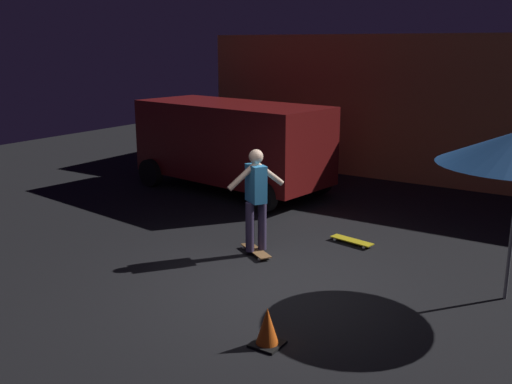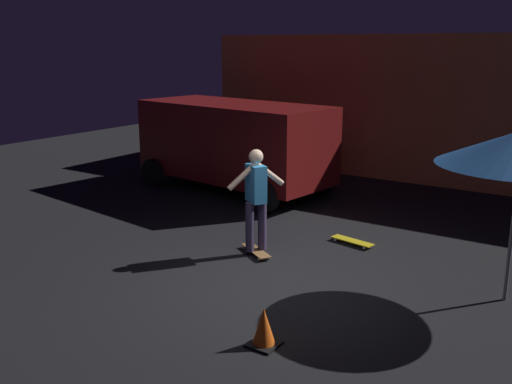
{
  "view_description": "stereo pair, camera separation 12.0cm",
  "coord_description": "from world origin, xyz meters",
  "px_view_note": "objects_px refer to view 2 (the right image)",
  "views": [
    {
      "loc": [
        3.9,
        -6.6,
        3.35
      ],
      "look_at": [
        -1.0,
        0.95,
        1.05
      ],
      "focal_mm": 40.96,
      "sensor_mm": 36.0,
      "label": 1
    },
    {
      "loc": [
        4.0,
        -6.53,
        3.35
      ],
      "look_at": [
        -1.0,
        0.95,
        1.05
      ],
      "focal_mm": 40.96,
      "sensor_mm": 36.0,
      "label": 2
    }
  ],
  "objects_px": {
    "parked_van": "(234,141)",
    "traffic_cone": "(264,328)",
    "skateboard_ridden": "(256,251)",
    "skater": "(256,193)",
    "skateboard_spare": "(352,241)"
  },
  "relations": [
    {
      "from": "parked_van",
      "to": "traffic_cone",
      "type": "height_order",
      "value": "parked_van"
    },
    {
      "from": "parked_van",
      "to": "skateboard_ridden",
      "type": "distance_m",
      "value": 4.47
    },
    {
      "from": "parked_van",
      "to": "skater",
      "type": "height_order",
      "value": "parked_van"
    },
    {
      "from": "skateboard_ridden",
      "to": "skateboard_spare",
      "type": "distance_m",
      "value": 1.72
    },
    {
      "from": "skater",
      "to": "traffic_cone",
      "type": "height_order",
      "value": "skater"
    },
    {
      "from": "skateboard_ridden",
      "to": "traffic_cone",
      "type": "height_order",
      "value": "traffic_cone"
    },
    {
      "from": "parked_van",
      "to": "skater",
      "type": "distance_m",
      "value": 4.33
    },
    {
      "from": "parked_van",
      "to": "skateboard_ridden",
      "type": "height_order",
      "value": "parked_van"
    },
    {
      "from": "parked_van",
      "to": "traffic_cone",
      "type": "bearing_deg",
      "value": -51.58
    },
    {
      "from": "parked_van",
      "to": "skateboard_ridden",
      "type": "bearing_deg",
      "value": -49.55
    },
    {
      "from": "skater",
      "to": "traffic_cone",
      "type": "bearing_deg",
      "value": -54.54
    },
    {
      "from": "skateboard_spare",
      "to": "traffic_cone",
      "type": "xyz_separation_m",
      "value": [
        0.62,
        -3.75,
        0.16
      ]
    },
    {
      "from": "skater",
      "to": "traffic_cone",
      "type": "relative_size",
      "value": 3.63
    },
    {
      "from": "skateboard_spare",
      "to": "traffic_cone",
      "type": "relative_size",
      "value": 1.75
    },
    {
      "from": "skateboard_spare",
      "to": "traffic_cone",
      "type": "height_order",
      "value": "traffic_cone"
    }
  ]
}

